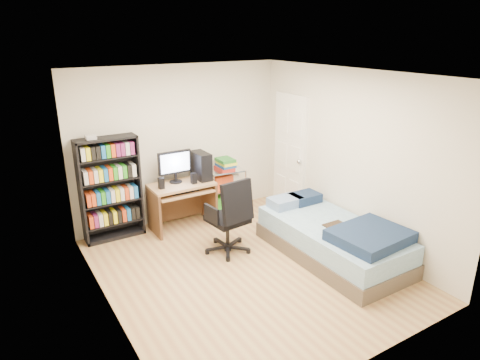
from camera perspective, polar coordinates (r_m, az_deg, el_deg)
room at (r=5.22m, az=0.94°, el=0.10°), size 3.58×4.08×2.58m
media_shelf at (r=6.54m, az=-16.91°, el=-0.99°), size 0.87×0.29×1.61m
computer_desk at (r=6.76m, az=-7.21°, el=-0.76°), size 0.98×0.57×1.24m
office_chair at (r=6.00m, az=-1.40°, el=-6.57°), size 0.72×0.72×1.10m
wire_cart at (r=7.19m, az=-1.93°, el=0.26°), size 0.64×0.50×0.96m
bed at (r=6.05m, az=12.36°, el=-7.64°), size 1.08×2.15×0.61m
door at (r=7.30m, az=6.67°, el=3.52°), size 0.12×0.80×2.00m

